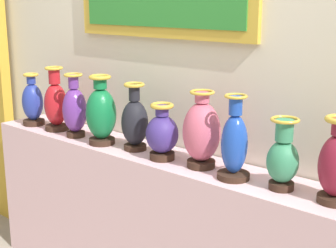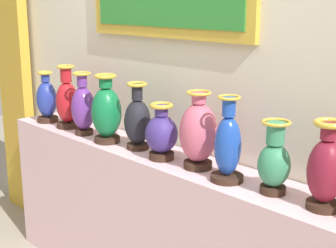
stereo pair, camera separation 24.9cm
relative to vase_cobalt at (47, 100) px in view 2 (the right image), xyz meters
name	(u,v)px [view 2 (the right image)]	position (x,y,z in m)	size (l,w,h in m)	color
display_shelf	(168,236)	(1.14, 0.06, -0.62)	(2.71, 0.35, 0.93)	beige
back_wall	(199,28)	(1.14, 0.29, 0.52)	(4.76, 0.14, 3.19)	beige
curtain_gold	(12,36)	(-0.79, 0.17, 0.38)	(0.40, 0.08, 2.93)	gold
vase_cobalt	(47,100)	(0.00, 0.00, 0.00)	(0.14, 0.14, 0.35)	#382319
vase_crimson	(67,102)	(0.23, 0.02, 0.02)	(0.15, 0.15, 0.41)	#382319
vase_violet	(83,107)	(0.45, -0.01, 0.02)	(0.15, 0.15, 0.39)	#382319
vase_emerald	(106,112)	(0.69, -0.01, 0.03)	(0.18, 0.18, 0.40)	#382319
vase_onyx	(138,121)	(0.91, 0.04, 0.01)	(0.15, 0.15, 0.38)	#382319
vase_indigo	(162,134)	(1.15, 0.01, -0.01)	(0.17, 0.17, 0.30)	#382319
vase_rose	(198,133)	(1.37, 0.04, 0.03)	(0.19, 0.19, 0.39)	#382319
vase_sapphire	(228,146)	(1.59, 0.01, 0.02)	(0.15, 0.15, 0.40)	#382319
vase_jade	(274,162)	(1.82, 0.04, -0.01)	(0.14, 0.14, 0.32)	#382319
vase_burgundy	(326,170)	(2.06, 0.04, 0.01)	(0.15, 0.15, 0.37)	#382319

